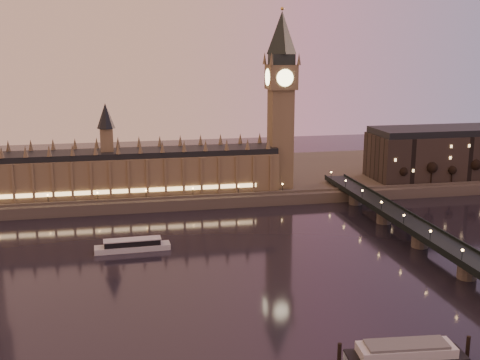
% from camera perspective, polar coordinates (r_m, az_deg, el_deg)
% --- Properties ---
extents(ground, '(700.00, 700.00, 0.00)m').
position_cam_1_polar(ground, '(238.99, -1.23, -9.27)').
color(ground, black).
rests_on(ground, ground).
extents(far_embankment, '(560.00, 130.00, 6.00)m').
position_cam_1_polar(far_embankment, '(398.74, -1.22, 0.23)').
color(far_embankment, '#423D35').
rests_on(far_embankment, ground).
extents(palace_of_westminster, '(180.00, 26.62, 52.00)m').
position_cam_1_polar(palace_of_westminster, '(345.76, -11.42, 1.19)').
color(palace_of_westminster, brown).
rests_on(palace_of_westminster, ground).
extents(big_ben, '(17.68, 17.68, 104.00)m').
position_cam_1_polar(big_ben, '(352.47, 3.91, 8.57)').
color(big_ben, brown).
rests_on(big_ben, ground).
extents(westminster_bridge, '(13.20, 260.00, 15.30)m').
position_cam_1_polar(westminster_bridge, '(267.79, 18.56, -6.24)').
color(westminster_bridge, black).
rests_on(westminster_bridge, ground).
extents(bare_tree_0, '(5.99, 5.99, 12.18)m').
position_cam_1_polar(bare_tree_0, '(375.08, 15.38, 0.85)').
color(bare_tree_0, black).
rests_on(bare_tree_0, ground).
extents(bare_tree_1, '(5.99, 5.99, 12.18)m').
position_cam_1_polar(bare_tree_1, '(382.45, 17.50, 0.94)').
color(bare_tree_1, black).
rests_on(bare_tree_1, ground).
extents(bare_tree_2, '(5.99, 5.99, 12.18)m').
position_cam_1_polar(bare_tree_2, '(390.34, 19.55, 1.02)').
color(bare_tree_2, black).
rests_on(bare_tree_2, ground).
extents(bare_tree_3, '(5.99, 5.99, 12.18)m').
position_cam_1_polar(bare_tree_3, '(398.70, 21.51, 1.10)').
color(bare_tree_3, black).
rests_on(bare_tree_3, ground).
extents(cruise_boat_a, '(33.40, 8.33, 5.31)m').
position_cam_1_polar(cruise_boat_a, '(272.64, -10.16, -6.12)').
color(cruise_boat_a, silver).
rests_on(cruise_boat_a, ground).
extents(moored_barge, '(39.28, 12.57, 7.23)m').
position_cam_1_polar(moored_barge, '(184.88, 15.45, -15.69)').
color(moored_barge, '#97ADC0').
rests_on(moored_barge, ground).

